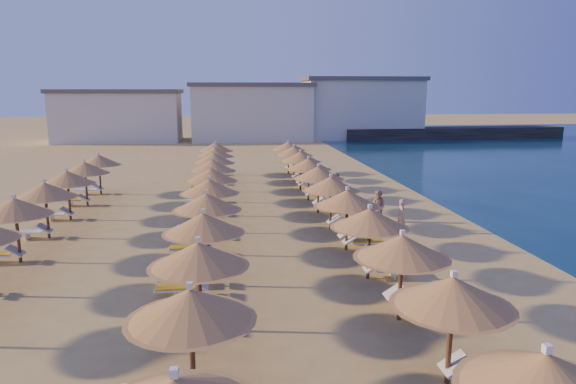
{
  "coord_description": "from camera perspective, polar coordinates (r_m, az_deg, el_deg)",
  "views": [
    {
      "loc": [
        -2.04,
        -21.62,
        6.47
      ],
      "look_at": [
        1.07,
        4.0,
        1.3
      ],
      "focal_mm": 32.0,
      "sensor_mm": 36.0,
      "label": 1
    }
  ],
  "objects": [
    {
      "name": "beachgoer_a",
      "position": [
        24.04,
        12.42,
        -2.61
      ],
      "size": [
        0.44,
        0.62,
        1.58
      ],
      "primitive_type": "imported",
      "rotation": [
        0.0,
        0.0,
        -1.69
      ],
      "color": "tan",
      "rests_on": "ground"
    },
    {
      "name": "jetty",
      "position": [
        72.69,
        17.82,
        6.27
      ],
      "size": [
        30.13,
        5.15,
        1.5
      ],
      "primitive_type": "cube",
      "rotation": [
        0.0,
        0.0,
        0.04
      ],
      "color": "black",
      "rests_on": "ground"
    },
    {
      "name": "loungers",
      "position": [
        23.75,
        -6.21,
        -3.68
      ],
      "size": [
        15.74,
        34.15,
        0.66
      ],
      "color": "white",
      "rests_on": "ground"
    },
    {
      "name": "beachgoer_c",
      "position": [
        30.63,
        5.48,
        0.63
      ],
      "size": [
        0.95,
        0.95,
        1.62
      ],
      "primitive_type": "imported",
      "rotation": [
        0.0,
        0.0,
        -0.79
      ],
      "color": "tan",
      "rests_on": "ground"
    },
    {
      "name": "parasol_row_west",
      "position": [
        23.42,
        -8.75,
        0.51
      ],
      "size": [
        2.72,
        35.39,
        2.65
      ],
      "color": "brown",
      "rests_on": "ground"
    },
    {
      "name": "parasol_row_east",
      "position": [
        23.89,
        4.78,
        0.81
      ],
      "size": [
        2.72,
        35.39,
        2.65
      ],
      "color": "brown",
      "rests_on": "ground"
    },
    {
      "name": "parasol_row_inland",
      "position": [
        24.7,
        -25.4,
        0.09
      ],
      "size": [
        2.72,
        22.32,
        2.65
      ],
      "color": "brown",
      "rests_on": "ground"
    },
    {
      "name": "ground",
      "position": [
        22.66,
        -1.47,
        -5.27
      ],
      "size": [
        220.0,
        220.0,
        0.0
      ],
      "primitive_type": "plane",
      "color": "#DBB960",
      "rests_on": "ground"
    },
    {
      "name": "beachgoer_b",
      "position": [
        25.68,
        10.01,
        -1.59
      ],
      "size": [
        0.92,
        0.98,
        1.61
      ],
      "primitive_type": "imported",
      "rotation": [
        0.0,
        0.0,
        -1.04
      ],
      "color": "tan",
      "rests_on": "ground"
    },
    {
      "name": "hotel_blocks",
      "position": [
        67.73,
        -3.68,
        8.96
      ],
      "size": [
        47.07,
        9.51,
        8.1
      ],
      "color": "beige",
      "rests_on": "ground"
    }
  ]
}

